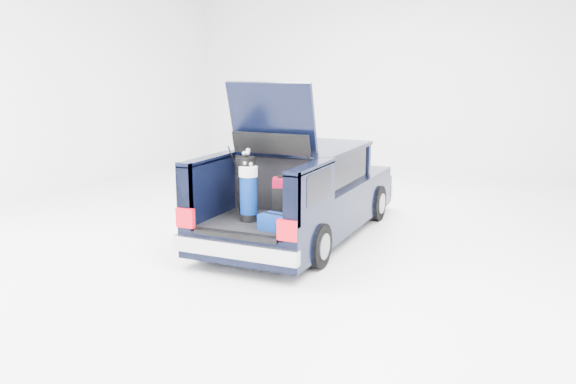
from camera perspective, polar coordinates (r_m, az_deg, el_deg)
The scene contains 6 objects.
ground at distance 9.83m, azimuth 1.20°, elevation -4.09°, with size 14.00×14.00×0.00m, color white.
car at distance 9.76m, azimuth 1.47°, elevation -0.13°, with size 1.87×4.65×2.47m.
red_suitcase at distance 8.43m, azimuth -0.21°, elevation -0.61°, with size 0.42×0.35×0.60m.
black_golf_bag at distance 8.42m, azimuth -3.86°, elevation 0.42°, with size 0.32×0.35×0.97m.
blue_golf_bag at distance 8.31m, azimuth -3.71°, elevation -0.10°, with size 0.31×0.31×0.85m.
blue_duffel at distance 7.89m, azimuth -1.07°, elevation -2.85°, with size 0.47×0.35×0.22m.
Camera 1 is at (3.70, -8.69, 2.73)m, focal length 38.00 mm.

